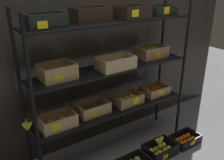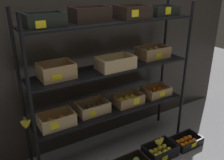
# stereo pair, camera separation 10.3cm
# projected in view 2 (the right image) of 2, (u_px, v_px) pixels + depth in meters

# --- Properties ---
(ground_plane) EXTENTS (10.00, 10.00, 0.00)m
(ground_plane) POSITION_uv_depth(u_px,v_px,m) (112.00, 148.00, 2.94)
(ground_plane) COLOR gray
(storefront_wall) EXTENTS (4.17, 0.12, 2.33)m
(storefront_wall) POSITION_uv_depth(u_px,v_px,m) (94.00, 45.00, 2.79)
(storefront_wall) COLOR #2D2823
(storefront_wall) RESTS_ON ground_plane
(display_rack) EXTENTS (1.88, 0.41, 1.65)m
(display_rack) POSITION_uv_depth(u_px,v_px,m) (112.00, 66.00, 2.54)
(display_rack) COLOR black
(display_rack) RESTS_ON ground_plane
(crate_ground_lemon) EXTENTS (0.36, 0.26, 0.13)m
(crate_ground_lemon) POSITION_uv_depth(u_px,v_px,m) (160.00, 152.00, 2.80)
(crate_ground_lemon) COLOR black
(crate_ground_lemon) RESTS_ON ground_plane
(crate_ground_rightmost_tangerine) EXTENTS (0.35, 0.24, 0.10)m
(crate_ground_rightmost_tangerine) POSITION_uv_depth(u_px,v_px,m) (186.00, 142.00, 2.99)
(crate_ground_rightmost_tangerine) COLOR black
(crate_ground_rightmost_tangerine) RESTS_ON ground_plane
(banana_bunch_loose) EXTENTS (0.14, 0.04, 0.14)m
(banana_bunch_loose) POSITION_uv_depth(u_px,v_px,m) (159.00, 142.00, 2.73)
(banana_bunch_loose) COLOR brown
(banana_bunch_loose) RESTS_ON crate_ground_lemon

